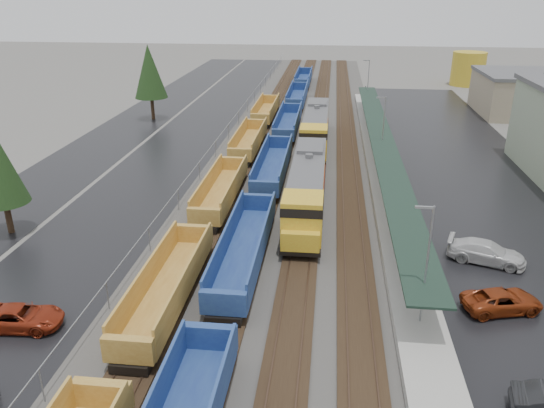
% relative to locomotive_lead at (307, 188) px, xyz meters
% --- Properties ---
extents(ballast_strip, '(20.00, 160.00, 0.08)m').
position_rel_locomotive_lead_xyz_m(ballast_strip, '(-2.00, 23.43, -2.40)').
color(ballast_strip, '#302D2B').
rests_on(ballast_strip, ground).
extents(trackbed, '(14.60, 160.00, 0.22)m').
position_rel_locomotive_lead_xyz_m(trackbed, '(-2.00, 23.43, -2.28)').
color(trackbed, black).
rests_on(trackbed, ground).
extents(west_parking_lot, '(10.00, 160.00, 0.02)m').
position_rel_locomotive_lead_xyz_m(west_parking_lot, '(-17.00, 23.43, -2.43)').
color(west_parking_lot, black).
rests_on(west_parking_lot, ground).
extents(west_road, '(9.00, 160.00, 0.02)m').
position_rel_locomotive_lead_xyz_m(west_road, '(-27.00, 23.43, -2.43)').
color(west_road, black).
rests_on(west_road, ground).
extents(east_commuter_lot, '(16.00, 100.00, 0.02)m').
position_rel_locomotive_lead_xyz_m(east_commuter_lot, '(17.00, 13.43, -2.43)').
color(east_commuter_lot, black).
rests_on(east_commuter_lot, ground).
extents(station_platform, '(3.00, 80.00, 8.00)m').
position_rel_locomotive_lead_xyz_m(station_platform, '(7.50, 13.44, -1.70)').
color(station_platform, '#9E9B93').
rests_on(station_platform, ground).
extents(chainlink_fence, '(0.08, 160.04, 2.02)m').
position_rel_locomotive_lead_xyz_m(chainlink_fence, '(-11.50, 21.87, -0.83)').
color(chainlink_fence, gray).
rests_on(chainlink_fence, ground).
extents(distant_hills, '(301.00, 140.00, 25.20)m').
position_rel_locomotive_lead_xyz_m(distant_hills, '(42.79, 174.11, -2.44)').
color(distant_hills, '#4C5A46').
rests_on(distant_hills, ground).
extents(tree_west_far, '(4.84, 4.84, 11.00)m').
position_rel_locomotive_lead_xyz_m(tree_west_far, '(-25.00, 33.43, 4.69)').
color(tree_west_far, '#332316').
rests_on(tree_west_far, ground).
extents(tree_east, '(4.40, 4.40, 10.00)m').
position_rel_locomotive_lead_xyz_m(tree_east, '(26.00, 21.43, 4.04)').
color(tree_east, '#332316').
rests_on(tree_east, ground).
extents(locomotive_lead, '(3.07, 20.24, 4.58)m').
position_rel_locomotive_lead_xyz_m(locomotive_lead, '(0.00, 0.00, 0.00)').
color(locomotive_lead, black).
rests_on(locomotive_lead, ground).
extents(locomotive_trail, '(3.07, 20.24, 4.58)m').
position_rel_locomotive_lead_xyz_m(locomotive_trail, '(0.00, 21.00, 0.00)').
color(locomotive_trail, black).
rests_on(locomotive_trail, ground).
extents(well_string_yellow, '(2.77, 99.29, 2.46)m').
position_rel_locomotive_lead_xyz_m(well_string_yellow, '(-8.00, -6.85, -1.23)').
color(well_string_yellow, '#A7752E').
rests_on(well_string_yellow, ground).
extents(well_string_blue, '(2.86, 129.72, 2.54)m').
position_rel_locomotive_lead_xyz_m(well_string_blue, '(-4.00, 9.24, -1.19)').
color(well_string_blue, navy).
rests_on(well_string_blue, ground).
extents(storage_tank, '(6.58, 6.58, 6.58)m').
position_rel_locomotive_lead_xyz_m(storage_tank, '(28.88, 69.18, 0.85)').
color(storage_tank, gold).
rests_on(storage_tank, ground).
extents(parked_car_west_c, '(2.70, 5.16, 1.39)m').
position_rel_locomotive_lead_xyz_m(parked_car_west_c, '(-15.99, -18.87, -1.74)').
color(parked_car_west_c, maroon).
rests_on(parked_car_west_c, ground).
extents(parked_car_east_b, '(3.46, 5.36, 1.37)m').
position_rel_locomotive_lead_xyz_m(parked_car_east_b, '(12.92, -13.81, -1.75)').
color(parked_car_east_b, maroon).
rests_on(parked_car_east_b, ground).
extents(parked_car_east_c, '(3.86, 5.92, 1.60)m').
position_rel_locomotive_lead_xyz_m(parked_car_east_c, '(13.56, -7.43, -1.64)').
color(parked_car_east_c, silver).
rests_on(parked_car_east_c, ground).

